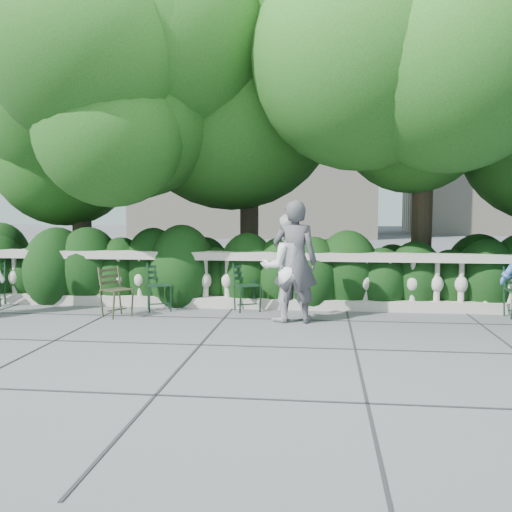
# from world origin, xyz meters

# --- Properties ---
(ground) EXTENTS (90.00, 90.00, 0.00)m
(ground) POSITION_xyz_m (0.00, 0.00, 0.00)
(ground) COLOR #4A4C51
(ground) RESTS_ON ground
(balustrade) EXTENTS (12.00, 0.44, 1.00)m
(balustrade) POSITION_xyz_m (0.00, 1.80, 0.49)
(balustrade) COLOR #9E998E
(balustrade) RESTS_ON ground
(shrub_hedge) EXTENTS (15.00, 2.60, 1.70)m
(shrub_hedge) POSITION_xyz_m (0.00, 3.00, 0.00)
(shrub_hedge) COLOR black
(shrub_hedge) RESTS_ON ground
(tree_canopy) EXTENTS (15.04, 6.52, 6.78)m
(tree_canopy) POSITION_xyz_m (0.69, 3.19, 3.96)
(tree_canopy) COLOR #3F3023
(tree_canopy) RESTS_ON ground
(chair_b) EXTENTS (0.59, 0.61, 0.84)m
(chair_b) POSITION_xyz_m (-1.67, 1.20, 0.00)
(chair_b) COLOR black
(chair_b) RESTS_ON ground
(chair_d) EXTENTS (0.60, 0.62, 0.84)m
(chair_d) POSITION_xyz_m (-0.14, 1.34, 0.00)
(chair_d) COLOR black
(chair_d) RESTS_ON ground
(chair_weathered) EXTENTS (0.65, 0.64, 0.84)m
(chair_weathered) POSITION_xyz_m (-2.14, 0.63, 0.00)
(chair_weathered) COLOR black
(chair_weathered) RESTS_ON ground
(person_woman_grey) EXTENTS (0.75, 0.54, 1.91)m
(person_woman_grey) POSITION_xyz_m (0.65, 0.62, 0.95)
(person_woman_grey) COLOR #3C3C40
(person_woman_grey) RESTS_ON ground
(person_casual_man) EXTENTS (0.95, 0.83, 1.68)m
(person_casual_man) POSITION_xyz_m (0.51, 0.72, 0.84)
(person_casual_man) COLOR silver
(person_casual_man) RESTS_ON ground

